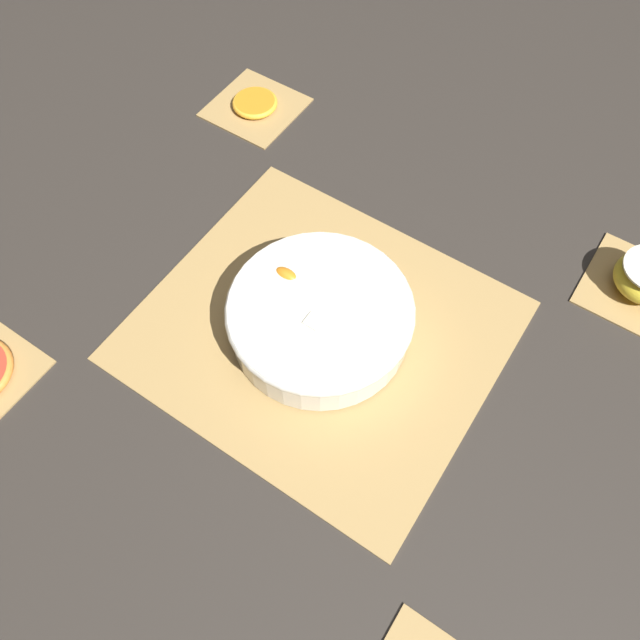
{
  "coord_description": "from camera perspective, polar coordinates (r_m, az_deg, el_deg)",
  "views": [
    {
      "loc": [
        0.23,
        -0.34,
        0.73
      ],
      "look_at": [
        0.0,
        0.0,
        0.03
      ],
      "focal_mm": 35.0,
      "sensor_mm": 36.0,
      "label": 1
    }
  ],
  "objects": [
    {
      "name": "ground_plane",
      "position": [
        0.84,
        0.0,
        -1.01
      ],
      "size": [
        6.0,
        6.0,
        0.0
      ],
      "primitive_type": "plane",
      "color": "#2D2823"
    },
    {
      "name": "bamboo_mat_center",
      "position": [
        0.84,
        0.0,
        -0.91
      ],
      "size": [
        0.46,
        0.41,
        0.01
      ],
      "color": "#A8844C",
      "rests_on": "ground_plane"
    },
    {
      "name": "coaster_mat_far_left",
      "position": [
        1.12,
        -5.93,
        18.83
      ],
      "size": [
        0.14,
        0.14,
        0.01
      ],
      "color": "#A8844C",
      "rests_on": "ground_plane"
    },
    {
      "name": "coaster_mat_far_right",
      "position": [
        0.98,
        27.03,
        2.58
      ],
      "size": [
        0.14,
        0.14,
        0.01
      ],
      "color": "#A8844C",
      "rests_on": "ground_plane"
    },
    {
      "name": "fruit_salad_bowl",
      "position": [
        0.8,
        0.02,
        0.37
      ],
      "size": [
        0.24,
        0.24,
        0.06
      ],
      "color": "silver",
      "rests_on": "bamboo_mat_center"
    },
    {
      "name": "orange_slice_whole",
      "position": [
        1.12,
        -5.97,
        19.14
      ],
      "size": [
        0.08,
        0.08,
        0.01
      ],
      "color": "orange",
      "rests_on": "coaster_mat_far_left"
    }
  ]
}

